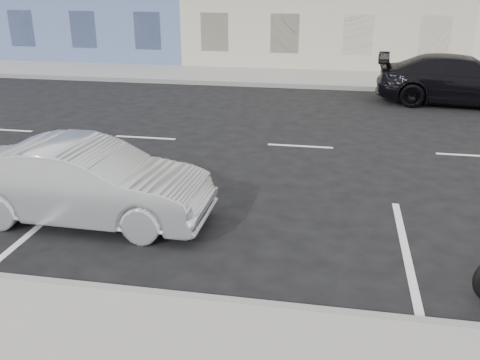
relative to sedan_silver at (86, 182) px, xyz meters
name	(u,v)px	position (x,y,z in m)	size (l,w,h in m)	color
ground	(384,151)	(5.26, 4.84, -0.69)	(120.00, 120.00, 0.00)	black
sidewalk_far	(242,76)	(0.26, 13.54, -0.62)	(80.00, 3.40, 0.15)	gray
curb_near	(38,284)	(0.26, -2.16, -0.61)	(80.00, 0.12, 0.16)	gray
curb_far	(234,84)	(0.26, 11.84, -0.61)	(80.00, 0.12, 0.16)	gray
sedan_silver	(86,182)	(0.00, 0.00, 0.00)	(1.47, 4.21, 1.39)	#ABAEB2
car_far	(462,80)	(7.97, 10.29, 0.08)	(2.16, 5.32, 1.54)	black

